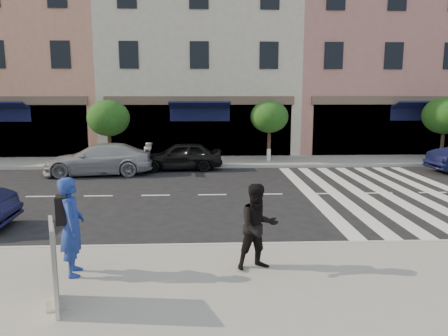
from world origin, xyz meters
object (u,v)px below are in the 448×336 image
car_far_left (99,159)px  car_far_mid (181,156)px  walker (258,227)px  photographer (72,226)px  poster_board (54,267)px

car_far_left → car_far_mid: car_far_left is taller
car_far_left → car_far_mid: (3.54, 1.02, -0.03)m
walker → photographer: bearing=164.7°
walker → car_far_left: walker is taller
photographer → poster_board: bearing=172.2°
poster_board → car_far_mid: bearing=64.2°
photographer → walker: (3.54, 0.11, -0.09)m
walker → poster_board: walker is taller
walker → car_far_left: bearing=100.3°
walker → car_far_left: 12.40m
photographer → poster_board: photographer is taller
poster_board → car_far_left: 12.65m
photographer → walker: photographer is taller
poster_board → car_far_mid: (1.30, 13.46, -0.19)m
walker → car_far_mid: bearing=83.2°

